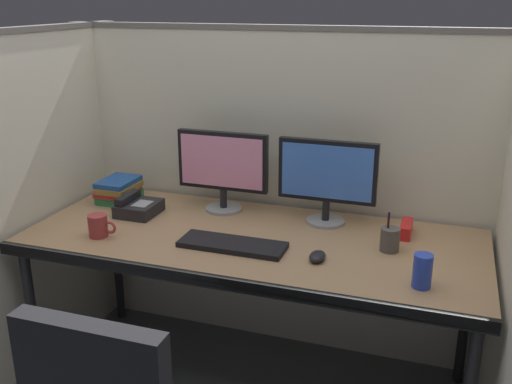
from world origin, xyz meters
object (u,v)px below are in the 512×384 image
(monitor_left, at_px, (223,166))
(book_stack, at_px, (119,190))
(computer_mouse, at_px, (317,256))
(soda_can, at_px, (422,271))
(red_stapler, at_px, (406,229))
(monitor_right, at_px, (327,176))
(keyboard_main, at_px, (232,245))
(coffee_mug, at_px, (99,226))
(desk, at_px, (251,248))
(pen_cup, at_px, (390,239))
(desk_phone, at_px, (138,207))

(monitor_left, height_order, book_stack, monitor_left)
(computer_mouse, distance_m, soda_can, 0.40)
(red_stapler, bearing_deg, monitor_right, 175.37)
(keyboard_main, relative_size, red_stapler, 2.87)
(coffee_mug, xyz_separation_m, red_stapler, (1.21, 0.43, -0.02))
(coffee_mug, bearing_deg, soda_can, -1.29)
(monitor_left, relative_size, red_stapler, 2.87)
(keyboard_main, bearing_deg, monitor_left, 116.57)
(book_stack, bearing_deg, keyboard_main, -25.43)
(desk, bearing_deg, coffee_mug, -162.30)
(desk, xyz_separation_m, coffee_mug, (-0.60, -0.19, 0.10))
(monitor_right, relative_size, computer_mouse, 4.48)
(soda_can, bearing_deg, monitor_right, 132.32)
(keyboard_main, xyz_separation_m, book_stack, (-0.72, 0.34, 0.04))
(monitor_right, relative_size, red_stapler, 2.87)
(desk, bearing_deg, monitor_left, 130.79)
(monitor_right, xyz_separation_m, computer_mouse, (0.05, -0.39, -0.20))
(soda_can, bearing_deg, red_stapler, 101.33)
(coffee_mug, relative_size, red_stapler, 0.84)
(coffee_mug, bearing_deg, monitor_left, 50.99)
(monitor_right, bearing_deg, pen_cup, -35.05)
(coffee_mug, xyz_separation_m, pen_cup, (1.16, 0.24, 0.00))
(keyboard_main, distance_m, computer_mouse, 0.35)
(monitor_right, bearing_deg, book_stack, -178.05)
(monitor_left, bearing_deg, monitor_right, -0.67)
(book_stack, distance_m, desk_phone, 0.23)
(keyboard_main, xyz_separation_m, coffee_mug, (-0.57, -0.08, 0.04))
(monitor_left, distance_m, monitor_right, 0.49)
(desk_phone, bearing_deg, monitor_right, 11.38)
(computer_mouse, relative_size, coffee_mug, 0.76)
(coffee_mug, xyz_separation_m, desk_phone, (0.02, 0.29, -0.01))
(monitor_left, distance_m, desk_phone, 0.43)
(desk, height_order, soda_can, soda_can)
(monitor_left, relative_size, desk_phone, 2.26)
(keyboard_main, distance_m, coffee_mug, 0.57)
(coffee_mug, height_order, red_stapler, coffee_mug)
(computer_mouse, distance_m, pen_cup, 0.31)
(pen_cup, bearing_deg, red_stapler, 75.22)
(desk, xyz_separation_m, desk_phone, (-0.58, 0.09, 0.08))
(coffee_mug, bearing_deg, computer_mouse, 4.01)
(computer_mouse, bearing_deg, keyboard_main, 178.08)
(red_stapler, bearing_deg, coffee_mug, -160.59)
(desk, bearing_deg, desk_phone, 170.95)
(keyboard_main, bearing_deg, book_stack, 154.57)
(desk, relative_size, book_stack, 8.56)
(monitor_right, height_order, pen_cup, monitor_right)
(desk, distance_m, monitor_right, 0.45)
(coffee_mug, xyz_separation_m, soda_can, (1.30, -0.03, 0.01))
(keyboard_main, distance_m, book_stack, 0.80)
(computer_mouse, height_order, red_stapler, red_stapler)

